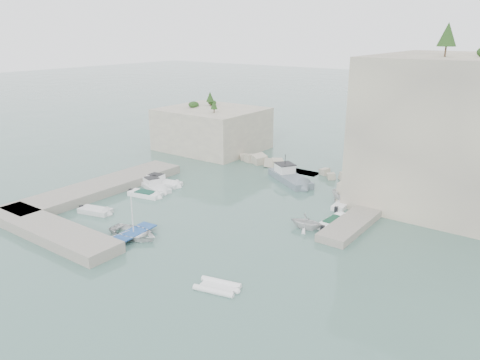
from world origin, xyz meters
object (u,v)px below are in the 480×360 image
Objects in this scene: motorboat_c at (145,196)px; motorboat_b at (155,189)px; motorboat_a at (161,184)px; work_boat at (290,181)px; rowboat at (134,237)px; motorboat_e at (96,213)px; inflatable_dinghy at (217,289)px; tender_east_c at (343,207)px; tender_east_a at (306,229)px; tender_east_d at (350,205)px; tender_east_b at (333,224)px.

motorboat_b is (-1.15, 2.73, 0.00)m from motorboat_c.
work_boat reaches higher than motorboat_a.
rowboat is 0.60× the size of work_boat.
motorboat_e is 0.74× the size of rowboat.
motorboat_a is 27.84m from inflatable_dinghy.
tender_east_c is 10.85m from work_boat.
motorboat_e is 0.94× the size of tender_east_c.
motorboat_b is 22.08m from tender_east_a.
rowboat is 17.61m from tender_east_a.
motorboat_c is at bearing 122.22° from tender_east_d.
motorboat_e is at bearing 134.20° from tender_east_d.
inflatable_dinghy is 0.77× the size of tender_east_b.
tender_east_d is 0.52× the size of work_boat.
work_boat is (11.43, 15.88, 0.00)m from motorboat_c.
motorboat_a is 16.61m from rowboat.
tender_east_c is (0.29, 22.85, 0.00)m from inflatable_dinghy.
tender_east_b and tender_east_c have the same top height.
tender_east_a is (21.24, 10.28, 0.00)m from motorboat_e.
tender_east_c is (21.57, 18.46, 0.00)m from motorboat_e.
tender_east_c is 0.47× the size of work_boat.
motorboat_c is 24.95m from tender_east_d.
tender_east_d reaches higher than motorboat_b.
motorboat_a is 17.42m from work_boat.
work_boat reaches higher than tender_east_d.
motorboat_e is at bearing -84.68° from work_boat.
rowboat is at bearing 138.13° from tender_east_b.
inflatable_dinghy is 17.46m from tender_east_b.
rowboat is 1.61× the size of tender_east_a.
motorboat_c is 7.20m from motorboat_e.
motorboat_e is 1.08× the size of inflatable_dinghy.
tender_east_d is (0.76, 23.87, 0.00)m from inflatable_dinghy.
tender_east_a reaches higher than inflatable_dinghy.
motorboat_c is 12.00m from rowboat.
tender_east_a is 8.18m from tender_east_c.
motorboat_c is at bearing 107.42° from tender_east_b.
motorboat_a and motorboat_b have the same top height.
motorboat_b reaches higher than motorboat_c.
motorboat_c is 1.36× the size of tender_east_a.
tender_east_d is at bearing -13.86° from tender_east_a.
motorboat_e is at bearing -90.33° from motorboat_a.
motorboat_b reaches higher than rowboat.
motorboat_c is 1.23× the size of inflatable_dinghy.
tender_east_d is at bearing 12.01° from tender_east_b.
tender_east_c is (21.25, 11.27, 0.00)m from motorboat_c.
motorboat_b is 26.35m from inflatable_dinghy.
tender_east_b is at bearing -4.35° from motorboat_a.
rowboat is 13.21m from inflatable_dinghy.
inflatable_dinghy is at bearing 171.27° from tender_east_a.
inflatable_dinghy is 29.07m from work_boat.
motorboat_e is 26.46m from tender_east_b.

